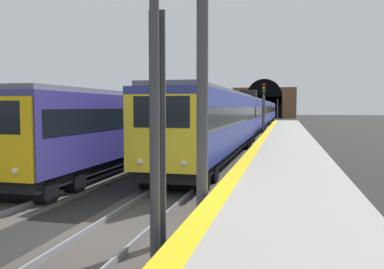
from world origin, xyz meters
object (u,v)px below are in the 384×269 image
object	(u,v)px
railway_signal_near	(155,95)
railway_signal_far	(277,107)
railway_signal_mid	(264,105)
train_adjacent_platform	(171,120)
train_main_approaching	(255,113)
overhead_signal_gantry	(44,21)

from	to	relation	value
railway_signal_near	railway_signal_far	xyz separation A→B (m)	(96.59, 0.00, -0.27)
railway_signal_mid	train_adjacent_platform	bearing A→B (deg)	-31.72
train_main_approaching	railway_signal_near	xyz separation A→B (m)	(-47.01, -1.81, 1.03)
train_main_approaching	railway_signal_far	xyz separation A→B (m)	(49.58, -1.81, 0.76)
railway_signal_mid	railway_signal_far	size ratio (longest dim) A/B	1.04
railway_signal_far	overhead_signal_gantry	size ratio (longest dim) A/B	0.60
train_main_approaching	overhead_signal_gantry	world-z (taller)	overhead_signal_gantry
railway_signal_mid	railway_signal_far	bearing A→B (deg)	-180.00
overhead_signal_gantry	railway_signal_far	bearing A→B (deg)	-2.49
train_adjacent_platform	railway_signal_mid	distance (m)	12.05
train_main_approaching	train_adjacent_platform	xyz separation A→B (m)	(-24.30, 4.49, -0.10)
train_adjacent_platform	overhead_signal_gantry	world-z (taller)	overhead_signal_gantry
train_main_approaching	railway_signal_mid	size ratio (longest dim) A/B	14.96
train_main_approaching	overhead_signal_gantry	xyz separation A→B (m)	(-43.88, 2.25, 3.06)
railway_signal_mid	railway_signal_far	xyz separation A→B (m)	(63.68, 0.00, -0.23)
train_main_approaching	railway_signal_far	bearing A→B (deg)	178.37
railway_signal_far	railway_signal_mid	bearing A→B (deg)	0.00
train_main_approaching	railway_signal_near	distance (m)	47.05
train_adjacent_platform	railway_signal_near	size ratio (longest dim) A/B	6.61
railway_signal_near	railway_signal_mid	distance (m)	32.91
train_adjacent_platform	railway_signal_near	world-z (taller)	railway_signal_near
train_main_approaching	railway_signal_mid	distance (m)	14.25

